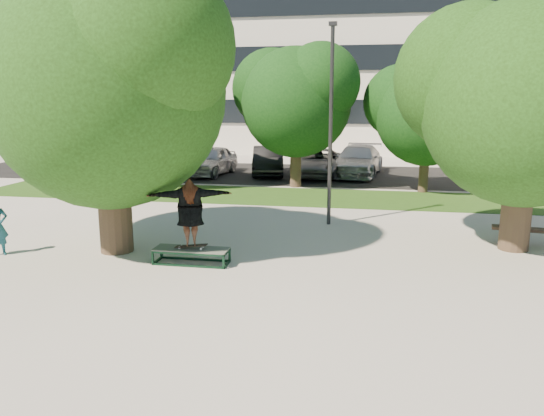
% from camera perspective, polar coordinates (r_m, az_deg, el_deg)
% --- Properties ---
extents(ground, '(120.00, 120.00, 0.00)m').
position_cam_1_polar(ground, '(12.21, -0.36, -6.95)').
color(ground, gray).
rests_on(ground, ground).
extents(grass_strip, '(30.00, 4.00, 0.02)m').
position_cam_1_polar(grass_strip, '(21.26, 6.98, 1.09)').
color(grass_strip, '#234413').
rests_on(grass_strip, ground).
extents(asphalt_strip, '(40.00, 8.00, 0.01)m').
position_cam_1_polar(asphalt_strip, '(27.73, 5.70, 3.60)').
color(asphalt_strip, black).
rests_on(asphalt_strip, ground).
extents(tree_left, '(6.96, 5.95, 7.12)m').
position_cam_1_polar(tree_left, '(14.03, -17.51, 13.30)').
color(tree_left, '#38281E').
rests_on(tree_left, ground).
extents(tree_right, '(6.24, 5.33, 6.51)m').
position_cam_1_polar(tree_right, '(14.95, 25.43, 11.33)').
color(tree_right, '#38281E').
rests_on(tree_right, ground).
extents(bg_tree_left, '(5.28, 4.51, 5.77)m').
position_cam_1_polar(bg_tree_left, '(24.07, -11.20, 11.11)').
color(bg_tree_left, '#38281E').
rests_on(bg_tree_left, ground).
extents(bg_tree_mid, '(5.76, 4.92, 6.24)m').
position_cam_1_polar(bg_tree_mid, '(23.67, 2.47, 11.99)').
color(bg_tree_mid, '#38281E').
rests_on(bg_tree_mid, ground).
extents(bg_tree_right, '(5.04, 4.31, 5.43)m').
position_cam_1_polar(bg_tree_right, '(23.06, 16.20, 10.25)').
color(bg_tree_right, '#38281E').
rests_on(bg_tree_right, ground).
extents(lamppost, '(0.25, 0.15, 6.11)m').
position_cam_1_polar(lamppost, '(16.43, 6.34, 9.02)').
color(lamppost, '#2D2D30').
rests_on(lamppost, ground).
extents(office_building, '(30.00, 14.12, 16.00)m').
position_cam_1_polar(office_building, '(43.74, 4.94, 17.08)').
color(office_building, silver).
rests_on(office_building, ground).
extents(grind_box, '(1.80, 0.60, 0.38)m').
position_cam_1_polar(grind_box, '(12.94, -8.66, -5.11)').
color(grind_box, black).
rests_on(grind_box, ground).
extents(skater_rig, '(2.06, 1.15, 1.70)m').
position_cam_1_polar(skater_rig, '(12.68, -8.80, -0.48)').
color(skater_rig, white).
rests_on(skater_rig, grind_box).
extents(car_silver_a, '(2.15, 4.50, 1.48)m').
position_cam_1_polar(car_silver_a, '(27.65, -6.61, 5.09)').
color(car_silver_a, '#B6B5BB').
rests_on(car_silver_a, asphalt_strip).
extents(car_dark, '(2.27, 4.59, 1.45)m').
position_cam_1_polar(car_dark, '(27.58, -0.41, 5.11)').
color(car_dark, black).
rests_on(car_dark, asphalt_strip).
extents(car_grey, '(2.48, 5.00, 1.36)m').
position_cam_1_polar(car_grey, '(27.13, 4.96, 4.87)').
color(car_grey, '#56565B').
rests_on(car_grey, asphalt_strip).
extents(car_silver_b, '(2.81, 5.51, 1.53)m').
position_cam_1_polar(car_silver_b, '(27.54, 9.21, 5.04)').
color(car_silver_b, '#B6B6BB').
rests_on(car_silver_b, asphalt_strip).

